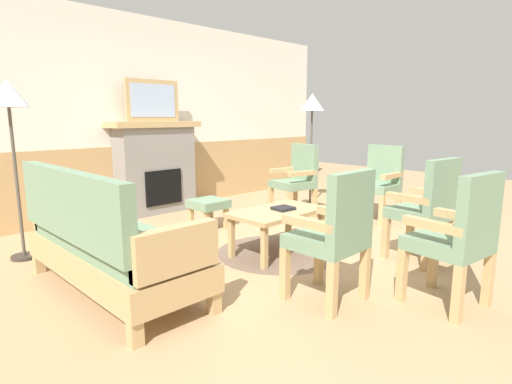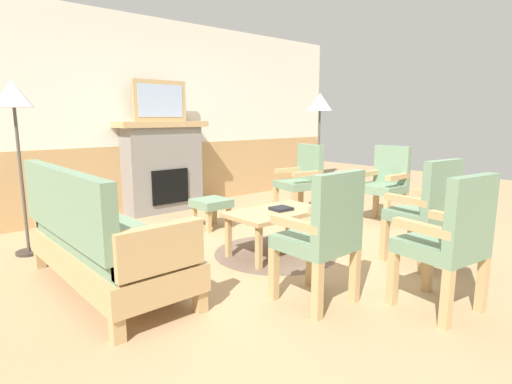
% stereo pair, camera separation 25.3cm
% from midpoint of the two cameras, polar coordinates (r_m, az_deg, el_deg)
% --- Properties ---
extents(ground_plane, '(14.00, 14.00, 0.00)m').
position_cam_midpoint_polar(ground_plane, '(4.32, 4.80, -7.83)').
color(ground_plane, tan).
extents(wall_back, '(7.20, 0.14, 2.70)m').
position_cam_midpoint_polar(wall_back, '(6.19, -12.93, 9.78)').
color(wall_back, silver).
rests_on(wall_back, ground_plane).
extents(fireplace, '(1.30, 0.44, 1.28)m').
position_cam_midpoint_polar(fireplace, '(6.01, -11.53, 3.53)').
color(fireplace, gray).
rests_on(fireplace, ground_plane).
extents(framed_picture, '(0.80, 0.04, 0.56)m').
position_cam_midpoint_polar(framed_picture, '(5.97, -11.85, 12.21)').
color(framed_picture, tan).
rests_on(framed_picture, fireplace).
extents(couch, '(0.70, 1.80, 0.98)m').
position_cam_midpoint_polar(couch, '(3.41, -18.62, -6.36)').
color(couch, tan).
rests_on(couch, ground_plane).
extents(coffee_table, '(0.96, 0.56, 0.44)m').
position_cam_midpoint_polar(coffee_table, '(4.08, 4.50, -3.28)').
color(coffee_table, tan).
rests_on(coffee_table, ground_plane).
extents(round_rug, '(1.22, 1.22, 0.01)m').
position_cam_midpoint_polar(round_rug, '(4.19, 4.43, -8.37)').
color(round_rug, brown).
rests_on(round_rug, ground_plane).
extents(book_on_table, '(0.20, 0.19, 0.03)m').
position_cam_midpoint_polar(book_on_table, '(4.08, 5.26, -2.31)').
color(book_on_table, black).
rests_on(book_on_table, coffee_table).
extents(footstool, '(0.40, 0.40, 0.36)m').
position_cam_midpoint_polar(footstool, '(5.04, -4.75, -1.82)').
color(footstool, tan).
rests_on(footstool, ground_plane).
extents(armchair_near_fireplace, '(0.56, 0.56, 0.98)m').
position_cam_midpoint_polar(armchair_near_fireplace, '(5.60, 7.67, 1.98)').
color(armchair_near_fireplace, tan).
rests_on(armchair_near_fireplace, ground_plane).
extents(armchair_by_window_left, '(0.48, 0.48, 0.98)m').
position_cam_midpoint_polar(armchair_by_window_left, '(5.55, 18.69, 1.45)').
color(armchair_by_window_left, tan).
rests_on(armchair_by_window_left, ground_plane).
extents(armchair_front_left, '(0.48, 0.48, 0.98)m').
position_cam_midpoint_polar(armchair_front_left, '(3.00, 11.62, -5.46)').
color(armchair_front_left, tan).
rests_on(armchair_front_left, ground_plane).
extents(armchair_front_center, '(0.53, 0.53, 0.98)m').
position_cam_midpoint_polar(armchair_front_center, '(4.08, 24.21, -1.98)').
color(armchair_front_center, tan).
rests_on(armchair_front_center, ground_plane).
extents(armchair_corner_left, '(0.54, 0.54, 0.98)m').
position_cam_midpoint_polar(armchair_corner_left, '(3.16, 27.30, -5.62)').
color(armchair_corner_left, tan).
rests_on(armchair_corner_left, ground_plane).
extents(floor_lamp_by_couch, '(0.36, 0.36, 1.68)m').
position_cam_midpoint_polar(floor_lamp_by_couch, '(4.48, -29.01, 10.42)').
color(floor_lamp_by_couch, '#332D28').
rests_on(floor_lamp_by_couch, ground_plane).
extents(floor_lamp_by_chairs, '(0.36, 0.36, 1.68)m').
position_cam_midpoint_polar(floor_lamp_by_chairs, '(6.25, 9.97, 11.17)').
color(floor_lamp_by_chairs, '#332D28').
rests_on(floor_lamp_by_chairs, ground_plane).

